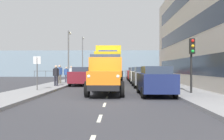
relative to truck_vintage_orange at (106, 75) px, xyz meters
The scene contains 23 objects.
ground_plane 7.63m from the truck_vintage_orange, 91.07° to the right, with size 80.00×80.00×0.00m, color #38383D.
sidewalk_left 9.22m from the truck_vintage_orange, 124.66° to the right, with size 2.67×36.72×0.15m, color gray.
sidewalk_right 9.07m from the truck_vintage_orange, 56.83° to the right, with size 2.67×36.72×0.15m, color gray.
road_centreline_markings 6.61m from the truck_vintage_orange, 91.24° to the right, with size 0.12×31.83×0.01m.
building_terrace 12.18m from the truck_vintage_orange, 145.50° to the right, with size 6.03×21.91×9.94m.
sea_horizon 28.92m from the truck_vintage_orange, 90.28° to the right, with size 80.00×0.80×5.00m, color gray.
seawall_railing 25.30m from the truck_vintage_orange, 90.32° to the right, with size 28.08×0.08×1.20m.
truck_vintage_orange is the anchor object (origin of this frame).
lorry_cargo_yellow 10.35m from the truck_vintage_orange, 88.99° to the right, with size 2.58×8.20×3.87m.
car_navy_kerbside_near 2.97m from the truck_vintage_orange, behind, with size 1.89×4.08×1.72m.
car_grey_kerbside_1 6.12m from the truck_vintage_orange, 118.55° to the right, with size 1.82×3.95×1.72m.
car_white_kerbside_2 11.10m from the truck_vintage_orange, 105.27° to the right, with size 1.81×3.94×1.72m.
car_red_kerbside_3 16.42m from the truck_vintage_orange, 100.25° to the right, with size 1.83×4.48×1.72m.
car_maroon_oppositeside_0 7.84m from the truck_vintage_orange, 70.30° to the right, with size 1.88×4.39×1.72m.
car_silver_oppositeside_1 13.42m from the truck_vintage_orange, 78.66° to the right, with size 1.87×4.42×1.72m.
pedestrian_couple_b 6.51m from the truck_vintage_orange, 47.72° to the right, with size 0.53×0.34×1.70m.
pedestrian_near_railing 9.06m from the truck_vintage_orange, 57.84° to the right, with size 0.53×0.34×1.76m.
pedestrian_by_lamp 10.65m from the truck_vintage_orange, 64.39° to the right, with size 0.53×0.34×1.61m.
pedestrian_in_dark_coat 12.94m from the truck_vintage_orange, 69.10° to the right, with size 0.53×0.34×1.72m.
traffic_light_near 5.26m from the truck_vintage_orange, behind, with size 0.28×0.41×3.20m.
lamp_post_promenade 13.50m from the truck_vintage_orange, 68.09° to the right, with size 0.32×1.14×5.81m.
lamp_post_far 23.59m from the truck_vintage_orange, 77.75° to the right, with size 0.32×1.14×6.62m.
street_sign 4.84m from the truck_vintage_orange, 14.54° to the right, with size 0.50×0.07×2.25m.
Camera 1 is at (-0.56, 11.67, 1.60)m, focal length 35.87 mm.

